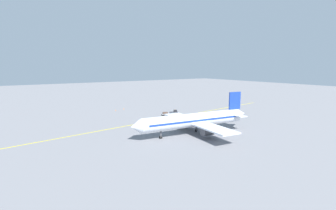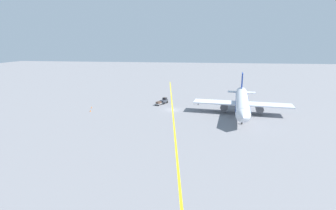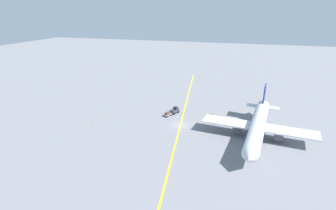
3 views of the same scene
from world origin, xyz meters
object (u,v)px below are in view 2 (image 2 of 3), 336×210
at_px(airplane_at_gate, 242,102).
at_px(ground_crew_worker, 198,102).
at_px(traffic_cone_mid_apron, 92,107).
at_px(baggage_cart_trailing, 159,103).
at_px(baggage_tug_dark, 164,101).
at_px(traffic_cone_near_nose, 90,111).

relative_size(airplane_at_gate, ground_crew_worker, 21.15).
xyz_separation_m(airplane_at_gate, traffic_cone_mid_apron, (46.52, -0.84, -3.43)).
bearing_deg(baggage_cart_trailing, baggage_tug_dark, -114.84).
distance_m(airplane_at_gate, ground_crew_worker, 16.50).
xyz_separation_m(traffic_cone_near_nose, traffic_cone_mid_apron, (1.46, -4.23, 0.00)).
bearing_deg(airplane_at_gate, baggage_tug_dark, -23.63).
bearing_deg(airplane_at_gate, traffic_cone_near_nose, 4.31).
bearing_deg(traffic_cone_near_nose, airplane_at_gate, -175.69).
relative_size(baggage_cart_trailing, ground_crew_worker, 1.75).
bearing_deg(traffic_cone_near_nose, baggage_tug_dark, -145.39).
bearing_deg(ground_crew_worker, traffic_cone_near_nose, 22.56).
height_order(ground_crew_worker, traffic_cone_near_nose, ground_crew_worker).
relative_size(baggage_tug_dark, baggage_cart_trailing, 1.14).
bearing_deg(ground_crew_worker, baggage_cart_trailing, 9.69).
bearing_deg(airplane_at_gate, ground_crew_worker, -37.94).
bearing_deg(traffic_cone_mid_apron, baggage_tug_dark, -155.71).
height_order(airplane_at_gate, baggage_tug_dark, airplane_at_gate).
height_order(airplane_at_gate, baggage_cart_trailing, airplane_at_gate).
bearing_deg(ground_crew_worker, traffic_cone_mid_apron, 15.20).
distance_m(traffic_cone_near_nose, traffic_cone_mid_apron, 4.48).
xyz_separation_m(airplane_at_gate, ground_crew_worker, (12.82, -10.00, -2.80)).
xyz_separation_m(baggage_tug_dark, baggage_cart_trailing, (1.39, 2.99, -0.14)).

